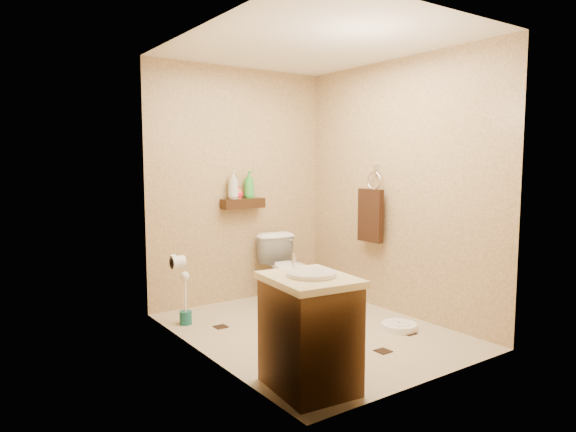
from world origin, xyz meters
TOP-DOWN VIEW (x-y plane):
  - ground at (0.00, 0.00)m, footprint 2.50×2.50m
  - wall_back at (0.00, 1.25)m, footprint 2.00×0.04m
  - wall_front at (0.00, -1.25)m, footprint 2.00×0.04m
  - wall_left at (-1.00, 0.00)m, footprint 0.04×2.50m
  - wall_right at (1.00, 0.00)m, footprint 0.04×2.50m
  - ceiling at (0.00, 0.00)m, footprint 2.00×2.50m
  - wall_shelf at (0.00, 1.17)m, footprint 0.46×0.14m
  - floor_accents at (0.04, -0.03)m, footprint 1.34×1.39m
  - toilet at (0.32, 0.83)m, footprint 0.46×0.72m
  - vanity at (-0.70, -0.88)m, footprint 0.55×0.65m
  - bathroom_scale at (0.63, -0.41)m, footprint 0.40×0.40m
  - toilet_brush at (-0.82, 0.79)m, footprint 0.11×0.11m
  - towel_ring at (0.91, 0.25)m, footprint 0.12×0.30m
  - toilet_paper at (-0.94, 0.65)m, footprint 0.12×0.11m
  - bottle_a at (-0.11, 1.17)m, footprint 0.11×0.11m
  - bottle_b at (-0.07, 1.17)m, footprint 0.08×0.08m
  - bottle_c at (-0.06, 1.17)m, footprint 0.14×0.14m
  - bottle_d at (0.07, 1.17)m, footprint 0.15×0.15m

SIDE VIEW (x-z plane):
  - ground at x=0.00m, z-range 0.00..0.00m
  - floor_accents at x=0.04m, z-range 0.00..0.01m
  - bathroom_scale at x=0.63m, z-range 0.00..0.06m
  - toilet_brush at x=-0.82m, z-range -0.07..0.41m
  - toilet at x=0.32m, z-range 0.00..0.70m
  - vanity at x=-0.70m, z-range -0.05..0.80m
  - toilet_paper at x=-0.94m, z-range 0.54..0.66m
  - towel_ring at x=0.91m, z-range 0.57..1.33m
  - wall_shelf at x=0.00m, z-range 0.97..1.07m
  - bottle_c at x=-0.06m, z-range 1.07..1.20m
  - bottle_b at x=-0.07m, z-range 1.07..1.22m
  - wall_back at x=0.00m, z-range 0.00..2.40m
  - wall_front at x=0.00m, z-range 0.00..2.40m
  - wall_left at x=-1.00m, z-range 0.00..2.40m
  - wall_right at x=1.00m, z-range 0.00..2.40m
  - bottle_d at x=0.07m, z-range 1.07..1.35m
  - bottle_a at x=-0.11m, z-range 1.07..1.36m
  - ceiling at x=0.00m, z-range 2.39..2.41m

